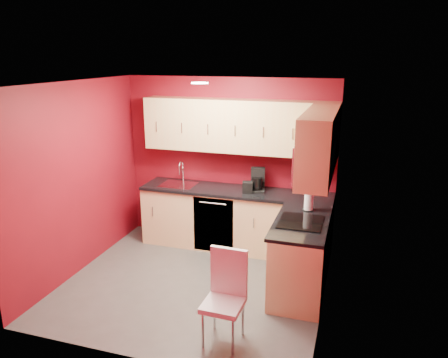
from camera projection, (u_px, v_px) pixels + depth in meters
The scene contains 21 objects.
floor at pixel (194, 283), 5.56m from camera, with size 3.20×3.20×0.00m, color #484643.
ceiling at pixel (190, 83), 4.87m from camera, with size 3.20×3.20×0.00m, color white.
wall_back at pixel (229, 161), 6.59m from camera, with size 3.20×3.20×0.00m, color maroon.
wall_front at pixel (130, 239), 3.84m from camera, with size 3.20×3.20×0.00m, color maroon.
wall_left at pixel (78, 179), 5.68m from camera, with size 3.00×3.00×0.00m, color maroon.
wall_right at pixel (329, 203), 4.76m from camera, with size 3.00×3.00×0.00m, color maroon.
base_cabinets_back at pixel (236, 220), 6.49m from camera, with size 2.80×0.60×0.87m, color #EDCD87.
base_cabinets_right at pixel (301, 257), 5.30m from camera, with size 0.60×1.30×0.87m, color #EDCD87.
countertop_back at pixel (235, 191), 6.35m from camera, with size 2.80×0.63×0.04m, color black.
countertop_right at pixel (302, 223), 5.17m from camera, with size 0.63×1.27×0.04m, color black.
upper_cabinets_back at pixel (239, 126), 6.22m from camera, with size 2.80×0.35×0.75m, color tan.
upper_cabinets_right at pixel (320, 137), 5.04m from camera, with size 0.35×1.55×0.75m.
microwave at pixel (314, 161), 4.89m from camera, with size 0.42×0.76×0.42m.
cooktop at pixel (301, 222), 5.13m from camera, with size 0.50×0.55×0.01m, color black.
sink at pixel (179, 182), 6.61m from camera, with size 0.52×0.42×0.35m.
dishwasher_front at pixel (213, 225), 6.29m from camera, with size 0.60×0.02×0.82m, color black.
downlight at pixel (200, 83), 5.15m from camera, with size 0.20×0.20×0.01m, color white.
coffee_maker at pixel (258, 180), 6.25m from camera, with size 0.20×0.27×0.33m, color black, non-canonical shape.
napkin_holder at pixel (247, 187), 6.21m from camera, with size 0.14×0.14×0.16m, color black, non-canonical shape.
paper_towel at pixel (309, 200), 5.49m from camera, with size 0.15×0.15×0.26m, color white, non-canonical shape.
dining_chair at pixel (223, 300), 4.32m from camera, with size 0.39×0.40×0.96m, color silver, non-canonical shape.
Camera 1 is at (1.85, -4.64, 2.82)m, focal length 35.00 mm.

